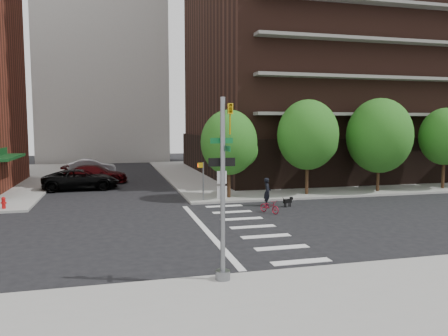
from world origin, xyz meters
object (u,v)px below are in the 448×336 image
at_px(fire_hydrant, 4,202).
at_px(parked_car_maroon, 95,174).
at_px(traffic_signal, 224,204).
at_px(scooter, 270,207).
at_px(parked_car_silver, 92,167).
at_px(dog_walker, 267,192).
at_px(parked_car_black, 81,180).

bearing_deg(fire_hydrant, parked_car_maroon, 67.39).
height_order(traffic_signal, scooter, traffic_signal).
height_order(fire_hydrant, parked_car_maroon, parked_car_maroon).
bearing_deg(scooter, parked_car_maroon, 97.78).
relative_size(parked_car_maroon, parked_car_silver, 1.15).
relative_size(parked_car_maroon, dog_walker, 3.09).
relative_size(traffic_signal, dog_walker, 3.26).
bearing_deg(dog_walker, parked_car_black, 72.25).
bearing_deg(dog_walker, scooter, -173.83).
relative_size(parked_car_black, parked_car_maroon, 1.06).
distance_m(parked_car_black, scooter, 17.24).
bearing_deg(parked_car_black, fire_hydrant, 151.68).
xyz_separation_m(parked_car_black, scooter, (11.58, -12.77, -0.44)).
distance_m(parked_car_black, parked_car_maroon, 4.00).
relative_size(parked_car_silver, scooter, 3.29).
bearing_deg(dog_walker, fire_hydrant, 104.56).
bearing_deg(parked_car_maroon, parked_car_black, 171.36).
bearing_deg(fire_hydrant, dog_walker, -8.24).
relative_size(traffic_signal, parked_car_black, 1.00).
xyz_separation_m(parked_car_silver, dog_walker, (11.90, -22.21, 0.10)).
height_order(parked_car_black, scooter, parked_car_black).
bearing_deg(parked_car_black, dog_walker, -132.61).
height_order(parked_car_maroon, parked_car_silver, parked_car_maroon).
relative_size(fire_hydrant, parked_car_black, 0.12).
xyz_separation_m(parked_car_silver, scooter, (11.22, -24.48, -0.42)).
bearing_deg(parked_car_maroon, parked_car_silver, 10.28).
distance_m(traffic_signal, scooter, 12.24).
height_order(fire_hydrant, parked_car_black, parked_car_black).
relative_size(parked_car_silver, dog_walker, 2.70).
bearing_deg(parked_car_maroon, traffic_signal, -163.89).
bearing_deg(traffic_signal, parked_car_black, 104.41).
bearing_deg(parked_car_black, scooter, -139.86).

